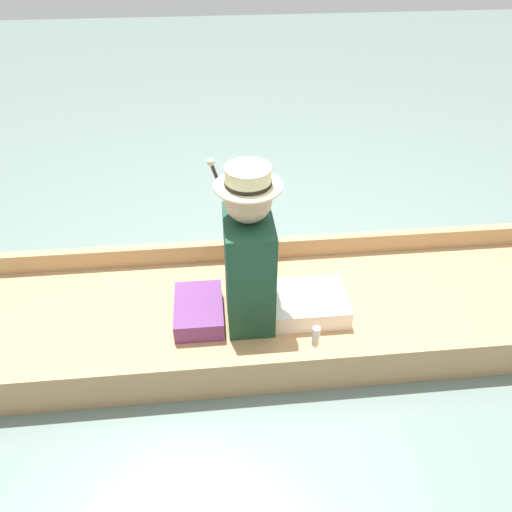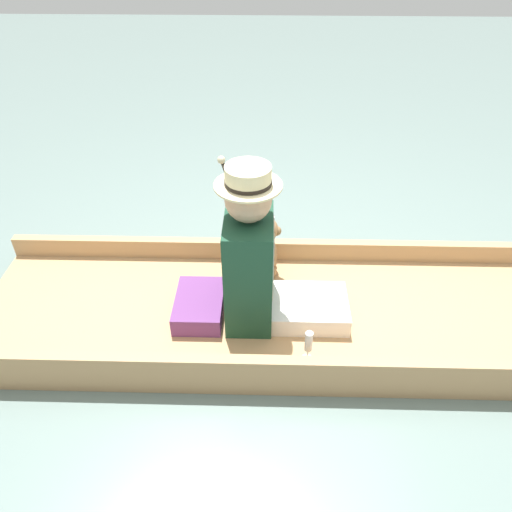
# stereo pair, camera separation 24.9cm
# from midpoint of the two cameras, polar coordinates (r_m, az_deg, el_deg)

# --- Properties ---
(ground_plane) EXTENTS (16.00, 16.00, 0.00)m
(ground_plane) POSITION_cam_midpoint_polar(r_m,az_deg,el_deg) (2.87, 5.71, -7.65)
(ground_plane) COLOR slate
(punt_boat) EXTENTS (1.01, 3.39, 0.23)m
(punt_boat) POSITION_cam_midpoint_polar(r_m,az_deg,el_deg) (2.82, 5.79, -6.70)
(punt_boat) COLOR tan
(punt_boat) RESTS_ON ground_plane
(seat_cushion) EXTENTS (0.37, 0.26, 0.11)m
(seat_cushion) POSITION_cam_midpoint_polar(r_m,az_deg,el_deg) (2.73, -3.89, -5.78)
(seat_cushion) COLOR #6B3875
(seat_cushion) RESTS_ON punt_boat
(seated_person) EXTENTS (0.36, 0.69, 0.90)m
(seated_person) POSITION_cam_midpoint_polar(r_m,az_deg,el_deg) (2.52, 3.29, -0.95)
(seated_person) COLOR white
(seated_person) RESTS_ON punt_boat
(teddy_bear) EXTENTS (0.28, 0.16, 0.40)m
(teddy_bear) POSITION_cam_midpoint_polar(r_m,az_deg,el_deg) (2.93, 3.58, 0.97)
(teddy_bear) COLOR #9E754C
(teddy_bear) RESTS_ON punt_boat
(wine_glass) EXTENTS (0.06, 0.06, 0.19)m
(wine_glass) POSITION_cam_midpoint_polar(r_m,az_deg,el_deg) (2.48, 8.94, -10.03)
(wine_glass) COLOR silver
(wine_glass) RESTS_ON punt_boat
(walking_cane) EXTENTS (0.04, 0.24, 0.73)m
(walking_cane) POSITION_cam_midpoint_polar(r_m,az_deg,el_deg) (2.85, 0.38, 5.91)
(walking_cane) COLOR #2D2823
(walking_cane) RESTS_ON punt_boat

